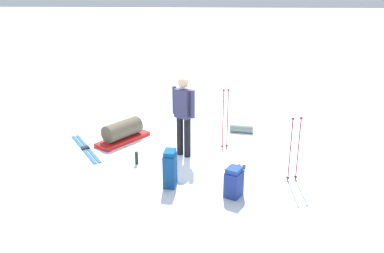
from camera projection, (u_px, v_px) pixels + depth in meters
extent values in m
plane|color=white|center=(192.00, 158.00, 8.82)|extent=(80.00, 80.00, 0.00)
cylinder|color=black|center=(180.00, 135.00, 8.86)|extent=(0.14, 0.14, 0.85)
cylinder|color=black|center=(187.00, 138.00, 8.75)|extent=(0.14, 0.14, 0.85)
cube|color=#302F4F|center=(183.00, 103.00, 8.55)|extent=(0.40, 0.38, 0.60)
cylinder|color=#302F4F|center=(174.00, 100.00, 8.68)|extent=(0.09, 0.09, 0.58)
cylinder|color=#302F4F|center=(193.00, 104.00, 8.40)|extent=(0.09, 0.09, 0.58)
sphere|color=tan|center=(183.00, 82.00, 8.40)|extent=(0.22, 0.22, 0.22)
cube|color=silver|center=(244.00, 168.00, 8.33)|extent=(0.39, 1.76, 0.02)
cube|color=black|center=(244.00, 167.00, 8.32)|extent=(0.09, 0.15, 0.03)
cube|color=silver|center=(239.00, 168.00, 8.35)|extent=(0.39, 1.76, 0.02)
cube|color=black|center=(239.00, 166.00, 8.34)|extent=(0.09, 0.15, 0.03)
cube|color=#285A9D|center=(83.00, 149.00, 9.23)|extent=(0.99, 1.52, 0.02)
cube|color=black|center=(83.00, 148.00, 9.22)|extent=(0.13, 0.15, 0.03)
cube|color=#285A9D|center=(88.00, 148.00, 9.28)|extent=(0.99, 1.52, 0.02)
cube|color=black|center=(88.00, 147.00, 9.27)|extent=(0.13, 0.15, 0.03)
cube|color=navy|center=(170.00, 170.00, 7.57)|extent=(0.24, 0.35, 0.62)
cube|color=navy|center=(170.00, 153.00, 7.45)|extent=(0.22, 0.31, 0.08)
cube|color=navy|center=(234.00, 184.00, 7.24)|extent=(0.37, 0.39, 0.46)
cube|color=navy|center=(234.00, 170.00, 7.15)|extent=(0.33, 0.35, 0.08)
cylinder|color=maroon|center=(228.00, 121.00, 9.07)|extent=(0.02, 0.02, 1.30)
sphere|color=#A51919|center=(228.00, 90.00, 8.83)|extent=(0.05, 0.05, 0.05)
cylinder|color=black|center=(227.00, 146.00, 9.27)|extent=(0.07, 0.07, 0.01)
cylinder|color=maroon|center=(223.00, 121.00, 9.05)|extent=(0.02, 0.02, 1.30)
sphere|color=#A51919|center=(224.00, 90.00, 8.81)|extent=(0.05, 0.05, 0.05)
cylinder|color=black|center=(222.00, 146.00, 9.25)|extent=(0.07, 0.07, 0.01)
cylinder|color=maroon|center=(298.00, 151.00, 7.68)|extent=(0.02, 0.02, 1.20)
sphere|color=#A51919|center=(301.00, 118.00, 7.46)|extent=(0.05, 0.05, 0.05)
cylinder|color=black|center=(296.00, 177.00, 7.86)|extent=(0.07, 0.07, 0.01)
cylinder|color=maroon|center=(290.00, 151.00, 7.64)|extent=(0.02, 0.02, 1.20)
sphere|color=#A51919|center=(293.00, 119.00, 7.42)|extent=(0.05, 0.05, 0.05)
cylinder|color=black|center=(288.00, 178.00, 7.83)|extent=(0.07, 0.07, 0.01)
cube|color=red|center=(123.00, 139.00, 9.68)|extent=(1.15, 1.34, 0.09)
cylinder|color=brown|center=(122.00, 129.00, 9.59)|extent=(0.87, 0.99, 0.40)
cylinder|color=slate|center=(241.00, 129.00, 10.19)|extent=(0.57, 0.27, 0.18)
cylinder|color=black|center=(137.00, 158.00, 8.50)|extent=(0.07, 0.07, 0.26)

